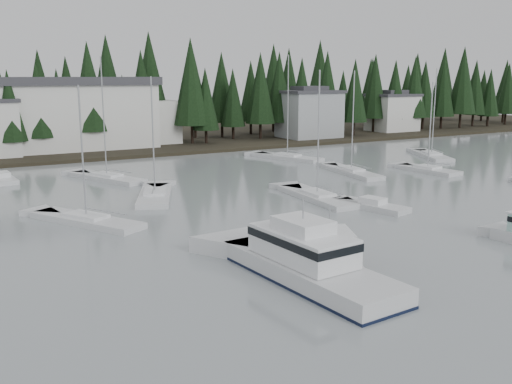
{
  "coord_description": "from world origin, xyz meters",
  "views": [
    {
      "loc": [
        -23.83,
        -8.3,
        11.58
      ],
      "look_at": [
        -2.01,
        30.38,
        2.5
      ],
      "focal_mm": 40.0,
      "sensor_mm": 36.0,
      "label": 1
    }
  ],
  "objects_px": {
    "cabin_cruiser_center": "(307,266)",
    "sailboat_5": "(431,157)",
    "lobster_boat_brown": "(332,265)",
    "sailboat_9": "(317,198)",
    "sailboat_10": "(287,158)",
    "sailboat_6": "(87,222)",
    "sailboat_7": "(155,197)",
    "house_east_b": "(392,112)",
    "sailboat_3": "(428,171)",
    "house_east_a": "(309,113)",
    "sailboat_0": "(107,179)",
    "harbor_inn": "(87,114)",
    "runabout_1": "(373,207)",
    "sailboat_2": "(351,173)",
    "runabout_3": "(3,180)"
  },
  "relations": [
    {
      "from": "lobster_boat_brown",
      "to": "sailboat_7",
      "type": "bearing_deg",
      "value": 28.72
    },
    {
      "from": "house_east_a",
      "to": "sailboat_7",
      "type": "distance_m",
      "value": 54.54
    },
    {
      "from": "sailboat_7",
      "to": "harbor_inn",
      "type": "bearing_deg",
      "value": 18.66
    },
    {
      "from": "harbor_inn",
      "to": "sailboat_10",
      "type": "height_order",
      "value": "sailboat_10"
    },
    {
      "from": "harbor_inn",
      "to": "runabout_1",
      "type": "height_order",
      "value": "harbor_inn"
    },
    {
      "from": "lobster_boat_brown",
      "to": "sailboat_7",
      "type": "height_order",
      "value": "sailboat_7"
    },
    {
      "from": "house_east_a",
      "to": "sailboat_2",
      "type": "bearing_deg",
      "value": -116.68
    },
    {
      "from": "sailboat_2",
      "to": "runabout_1",
      "type": "relative_size",
      "value": 1.83
    },
    {
      "from": "cabin_cruiser_center",
      "to": "sailboat_9",
      "type": "distance_m",
      "value": 22.12
    },
    {
      "from": "runabout_3",
      "to": "sailboat_7",
      "type": "bearing_deg",
      "value": -149.46
    },
    {
      "from": "sailboat_5",
      "to": "runabout_1",
      "type": "bearing_deg",
      "value": 151.95
    },
    {
      "from": "sailboat_0",
      "to": "sailboat_9",
      "type": "xyz_separation_m",
      "value": [
        14.79,
        -20.1,
        -0.02
      ]
    },
    {
      "from": "sailboat_3",
      "to": "sailboat_6",
      "type": "xyz_separation_m",
      "value": [
        -42.44,
        -4.62,
        -0.01
      ]
    },
    {
      "from": "sailboat_3",
      "to": "sailboat_5",
      "type": "xyz_separation_m",
      "value": [
        10.02,
        8.97,
        0.0
      ]
    },
    {
      "from": "harbor_inn",
      "to": "lobster_boat_brown",
      "type": "distance_m",
      "value": 64.79
    },
    {
      "from": "cabin_cruiser_center",
      "to": "sailboat_3",
      "type": "distance_m",
      "value": 41.84
    },
    {
      "from": "sailboat_6",
      "to": "sailboat_7",
      "type": "bearing_deg",
      "value": -80.34
    },
    {
      "from": "sailboat_0",
      "to": "sailboat_10",
      "type": "relative_size",
      "value": 0.95
    },
    {
      "from": "harbor_inn",
      "to": "cabin_cruiser_center",
      "type": "height_order",
      "value": "harbor_inn"
    },
    {
      "from": "sailboat_5",
      "to": "sailboat_7",
      "type": "distance_m",
      "value": 44.93
    },
    {
      "from": "house_east_a",
      "to": "cabin_cruiser_center",
      "type": "xyz_separation_m",
      "value": [
        -41.85,
        -60.41,
        -4.09
      ]
    },
    {
      "from": "sailboat_0",
      "to": "sailboat_7",
      "type": "bearing_deg",
      "value": 164.32
    },
    {
      "from": "sailboat_0",
      "to": "sailboat_6",
      "type": "distance_m",
      "value": 19.63
    },
    {
      "from": "house_east_b",
      "to": "sailboat_9",
      "type": "bearing_deg",
      "value": -138.47
    },
    {
      "from": "house_east_b",
      "to": "sailboat_3",
      "type": "distance_m",
      "value": 48.72
    },
    {
      "from": "runabout_1",
      "to": "runabout_3",
      "type": "distance_m",
      "value": 41.08
    },
    {
      "from": "lobster_boat_brown",
      "to": "runabout_3",
      "type": "xyz_separation_m",
      "value": [
        -13.81,
        42.59,
        -0.36
      ]
    },
    {
      "from": "harbor_inn",
      "to": "runabout_1",
      "type": "xyz_separation_m",
      "value": [
        12.33,
        -52.85,
        -5.64
      ]
    },
    {
      "from": "lobster_boat_brown",
      "to": "sailboat_5",
      "type": "bearing_deg",
      "value": -28.04
    },
    {
      "from": "sailboat_5",
      "to": "sailboat_10",
      "type": "distance_m",
      "value": 21.05
    },
    {
      "from": "sailboat_7",
      "to": "cabin_cruiser_center",
      "type": "bearing_deg",
      "value": -157.03
    },
    {
      "from": "house_east_a",
      "to": "sailboat_5",
      "type": "relative_size",
      "value": 0.81
    },
    {
      "from": "sailboat_2",
      "to": "sailboat_10",
      "type": "bearing_deg",
      "value": 8.45
    },
    {
      "from": "sailboat_0",
      "to": "sailboat_3",
      "type": "distance_m",
      "value": 38.42
    },
    {
      "from": "house_east_a",
      "to": "runabout_3",
      "type": "distance_m",
      "value": 56.75
    },
    {
      "from": "cabin_cruiser_center",
      "to": "sailboat_5",
      "type": "distance_m",
      "value": 55.21
    },
    {
      "from": "sailboat_5",
      "to": "lobster_boat_brown",
      "type": "bearing_deg",
      "value": 153.82
    },
    {
      "from": "sailboat_5",
      "to": "sailboat_9",
      "type": "height_order",
      "value": "sailboat_5"
    },
    {
      "from": "runabout_1",
      "to": "sailboat_2",
      "type": "bearing_deg",
      "value": -47.04
    },
    {
      "from": "sailboat_5",
      "to": "runabout_3",
      "type": "height_order",
      "value": "sailboat_5"
    },
    {
      "from": "runabout_1",
      "to": "runabout_3",
      "type": "bearing_deg",
      "value": 27.16
    },
    {
      "from": "sailboat_6",
      "to": "sailboat_0",
      "type": "bearing_deg",
      "value": -48.95
    },
    {
      "from": "sailboat_0",
      "to": "runabout_3",
      "type": "relative_size",
      "value": 2.02
    },
    {
      "from": "sailboat_2",
      "to": "sailboat_6",
      "type": "height_order",
      "value": "sailboat_2"
    },
    {
      "from": "sailboat_2",
      "to": "harbor_inn",
      "type": "bearing_deg",
      "value": 39.16
    },
    {
      "from": "sailboat_9",
      "to": "sailboat_10",
      "type": "height_order",
      "value": "sailboat_10"
    },
    {
      "from": "lobster_boat_brown",
      "to": "sailboat_9",
      "type": "distance_m",
      "value": 20.84
    },
    {
      "from": "sailboat_5",
      "to": "sailboat_6",
      "type": "relative_size",
      "value": 1.15
    },
    {
      "from": "house_east_a",
      "to": "sailboat_0",
      "type": "distance_m",
      "value": 49.15
    },
    {
      "from": "sailboat_7",
      "to": "sailboat_0",
      "type": "bearing_deg",
      "value": 29.95
    }
  ]
}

